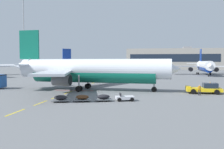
% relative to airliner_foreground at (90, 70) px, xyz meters
% --- Properties ---
extents(ground, '(400.00, 400.00, 0.00)m').
position_rel_airliner_foreground_xyz_m(ground, '(18.90, 17.06, -3.95)').
color(ground, slate).
extents(apron_paint_markings, '(8.00, 95.87, 0.01)m').
position_rel_airliner_foreground_xyz_m(apron_paint_markings, '(-3.10, 13.48, -3.95)').
color(apron_paint_markings, yellow).
rests_on(apron_paint_markings, ground).
extents(airliner_foreground, '(34.81, 34.53, 12.20)m').
position_rel_airliner_foreground_xyz_m(airliner_foreground, '(0.00, 0.00, 0.00)').
color(airliner_foreground, silver).
rests_on(airliner_foreground, ground).
extents(pushback_tug, '(6.09, 3.36, 2.08)m').
position_rel_airliner_foreground_xyz_m(pushback_tug, '(21.36, -1.62, -3.05)').
color(pushback_tug, yellow).
rests_on(pushback_tug, ground).
extents(airliner_mid_left, '(29.82, 27.70, 12.02)m').
position_rel_airliner_foreground_xyz_m(airliner_mid_left, '(-18.67, 75.60, -0.06)').
color(airliner_mid_left, silver).
rests_on(airliner_mid_left, ground).
extents(airliner_far_right, '(33.24, 33.50, 11.74)m').
position_rel_airliner_foreground_xyz_m(airliner_far_right, '(34.69, 61.78, -0.15)').
color(airliner_far_right, white).
rests_on(airliner_far_right, ground).
extents(baggage_train, '(11.55, 4.63, 1.14)m').
position_rel_airliner_foreground_xyz_m(baggage_train, '(3.71, -13.21, -3.42)').
color(baggage_train, silver).
rests_on(baggage_train, ground).
extents(ground_crew_worker, '(0.57, 0.53, 1.77)m').
position_rel_airliner_foreground_xyz_m(ground_crew_worker, '(19.90, -4.30, -2.93)').
color(ground_crew_worker, '#232328').
rests_on(ground_crew_worker, ground).
extents(apron_light_mast_near, '(1.80, 1.80, 30.01)m').
position_rel_airliner_foreground_xyz_m(apron_light_mast_near, '(-35.31, 38.51, 14.30)').
color(apron_light_mast_near, slate).
rests_on(apron_light_mast_near, ground).
extents(terminal_satellite, '(68.81, 20.73, 16.98)m').
position_rel_airliner_foreground_xyz_m(terminal_satellite, '(28.88, 141.94, 3.76)').
color(terminal_satellite, '#9E998E').
rests_on(terminal_satellite, ground).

